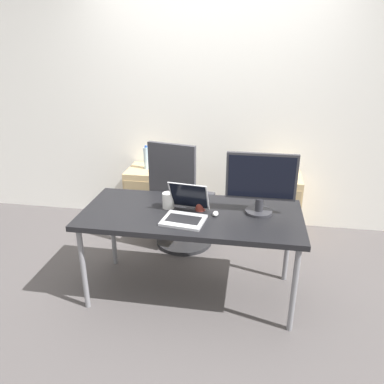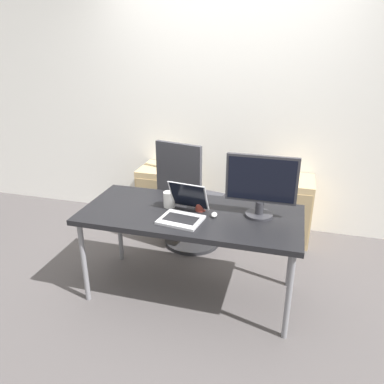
{
  "view_description": "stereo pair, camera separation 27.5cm",
  "coord_description": "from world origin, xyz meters",
  "views": [
    {
      "loc": [
        0.42,
        -2.48,
        1.92
      ],
      "look_at": [
        0.0,
        0.04,
        0.87
      ],
      "focal_mm": 35.0,
      "sensor_mm": 36.0,
      "label": 1
    },
    {
      "loc": [
        0.68,
        -2.42,
        1.92
      ],
      "look_at": [
        0.0,
        0.04,
        0.87
      ],
      "focal_mm": 35.0,
      "sensor_mm": 36.0,
      "label": 2
    }
  ],
  "objects": [
    {
      "name": "office_chair",
      "position": [
        -0.22,
        0.72,
        0.41
      ],
      "size": [
        0.57,
        0.61,
        1.09
      ],
      "color": "#232326",
      "rests_on": "ground_plane"
    },
    {
      "name": "mouse",
      "position": [
        0.18,
        -0.02,
        0.73
      ],
      "size": [
        0.04,
        0.07,
        0.03
      ],
      "color": "silver",
      "rests_on": "desk"
    },
    {
      "name": "cabinet_left",
      "position": [
        -0.66,
        1.13,
        0.32
      ],
      "size": [
        0.4,
        0.45,
        0.65
      ],
      "color": "tan",
      "rests_on": "ground_plane"
    },
    {
      "name": "monitor",
      "position": [
        0.5,
        0.08,
        0.96
      ],
      "size": [
        0.5,
        0.2,
        0.46
      ],
      "color": "#2D2D33",
      "rests_on": "desk"
    },
    {
      "name": "water_bottle",
      "position": [
        -0.66,
        1.13,
        0.76
      ],
      "size": [
        0.06,
        0.06,
        0.25
      ],
      "color": "silver",
      "rests_on": "cabinet_left"
    },
    {
      "name": "laptop_center",
      "position": [
        -0.03,
        -0.1,
        0.77
      ],
      "size": [
        0.32,
        0.37,
        0.24
      ],
      "color": "silver",
      "rests_on": "desk"
    },
    {
      "name": "wall_back",
      "position": [
        0.0,
        1.39,
        1.3
      ],
      "size": [
        10.0,
        0.05,
        2.6
      ],
      "color": "white",
      "rests_on": "ground_plane"
    },
    {
      "name": "ground_plane",
      "position": [
        0.0,
        0.0,
        0.0
      ],
      "size": [
        14.0,
        14.0,
        0.0
      ],
      "primitive_type": "plane",
      "color": "#514C4C"
    },
    {
      "name": "coffee_cup_brown",
      "position": [
        0.06,
        0.05,
        0.76
      ],
      "size": [
        0.08,
        0.08,
        0.09
      ],
      "color": "maroon",
      "rests_on": "desk"
    },
    {
      "name": "coffee_cup_white",
      "position": [
        -0.19,
        0.06,
        0.78
      ],
      "size": [
        0.09,
        0.09,
        0.12
      ],
      "color": "white",
      "rests_on": "desk"
    },
    {
      "name": "desk",
      "position": [
        0.0,
        0.0,
        0.67
      ],
      "size": [
        1.64,
        0.73,
        0.72
      ],
      "color": "black",
      "rests_on": "ground_plane"
    },
    {
      "name": "cabinet_right",
      "position": [
        0.72,
        1.13,
        0.32
      ],
      "size": [
        0.4,
        0.45,
        0.65
      ],
      "color": "tan",
      "rests_on": "ground_plane"
    }
  ]
}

